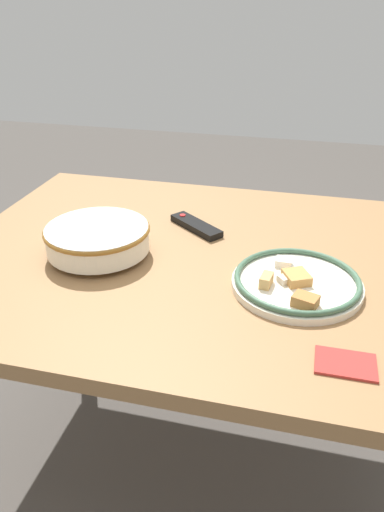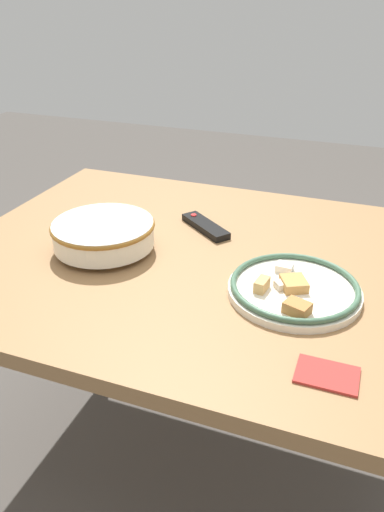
% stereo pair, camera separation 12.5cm
% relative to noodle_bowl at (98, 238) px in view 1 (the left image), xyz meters
% --- Properties ---
extents(ground_plane, '(8.00, 8.00, 0.00)m').
position_rel_noodle_bowl_xyz_m(ground_plane, '(0.27, 0.06, -0.80)').
color(ground_plane, '#4C4742').
extents(dining_table, '(1.37, 1.04, 0.76)m').
position_rel_noodle_bowl_xyz_m(dining_table, '(0.27, 0.06, -0.13)').
color(dining_table, olive).
rests_on(dining_table, ground_plane).
extents(noodle_bowl, '(0.28, 0.28, 0.08)m').
position_rel_noodle_bowl_xyz_m(noodle_bowl, '(0.00, 0.00, 0.00)').
color(noodle_bowl, silver).
rests_on(noodle_bowl, dining_table).
extents(food_plate, '(0.31, 0.31, 0.05)m').
position_rel_noodle_bowl_xyz_m(food_plate, '(0.53, -0.05, -0.03)').
color(food_plate, silver).
rests_on(food_plate, dining_table).
extents(tv_remote, '(0.18, 0.16, 0.02)m').
position_rel_noodle_bowl_xyz_m(tv_remote, '(0.22, 0.22, -0.04)').
color(tv_remote, black).
rests_on(tv_remote, dining_table).
extents(folded_napkin, '(0.12, 0.08, 0.01)m').
position_rel_noodle_bowl_xyz_m(folded_napkin, '(0.64, -0.30, -0.05)').
color(folded_napkin, '#B2332D').
rests_on(folded_napkin, dining_table).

